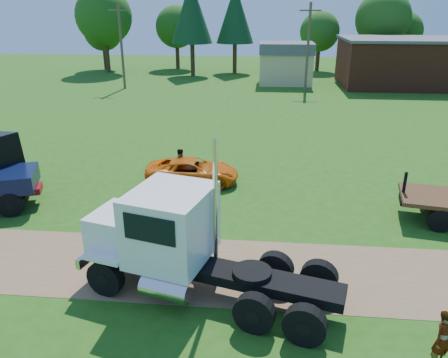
{
  "coord_description": "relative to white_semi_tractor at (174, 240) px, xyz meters",
  "views": [
    {
      "loc": [
        1.77,
        -13.03,
        8.65
      ],
      "look_at": [
        0.09,
        4.6,
        1.6
      ],
      "focal_mm": 35.0,
      "sensor_mm": 36.0,
      "label": 1
    }
  ],
  "objects": [
    {
      "name": "dirt_track",
      "position": [
        0.96,
        1.09,
        -1.72
      ],
      "size": [
        120.0,
        4.2,
        0.01
      ],
      "primitive_type": "cube",
      "color": "brown",
      "rests_on": "ground"
    },
    {
      "name": "spectator_b",
      "position": [
        -1.66,
        9.44,
        -0.88
      ],
      "size": [
        1.01,
        0.91,
        1.7
      ],
      "primitive_type": "imported",
      "rotation": [
        0.0,
        0.0,
        3.53
      ],
      "color": "#999999",
      "rests_on": "ground"
    },
    {
      "name": "ground",
      "position": [
        0.96,
        1.09,
        -1.72
      ],
      "size": [
        140.0,
        140.0,
        0.0
      ],
      "primitive_type": "plane",
      "color": "#215312",
      "rests_on": "ground"
    },
    {
      "name": "orange_pickup",
      "position": [
        -0.92,
        8.97,
        -1.06
      ],
      "size": [
        4.92,
        2.56,
        1.32
      ],
      "primitive_type": "imported",
      "rotation": [
        0.0,
        0.0,
        1.65
      ],
      "color": "orange",
      "rests_on": "ground"
    },
    {
      "name": "spectator_a",
      "position": [
        7.4,
        -2.75,
        -0.9
      ],
      "size": [
        0.71,
        0.64,
        1.64
      ],
      "primitive_type": "imported",
      "rotation": [
        0.0,
        0.0,
        0.52
      ],
      "color": "#999999",
      "rests_on": "ground"
    },
    {
      "name": "tan_shed",
      "position": [
        4.96,
        41.09,
        0.7
      ],
      "size": [
        6.2,
        5.4,
        4.7
      ],
      "color": "tan",
      "rests_on": "ground"
    },
    {
      "name": "brick_building",
      "position": [
        18.96,
        41.09,
        0.94
      ],
      "size": [
        15.4,
        10.4,
        5.3
      ],
      "color": "brown",
      "rests_on": "ground"
    },
    {
      "name": "white_semi_tractor",
      "position": [
        0.0,
        0.0,
        0.0
      ],
      "size": [
        8.54,
        4.68,
        5.05
      ],
      "rotation": [
        0.0,
        0.0,
        -0.26
      ],
      "color": "black",
      "rests_on": "ground"
    },
    {
      "name": "tree_row",
      "position": [
        2.94,
        49.98,
        5.0
      ],
      "size": [
        55.87,
        13.66,
        11.88
      ],
      "color": "#322314",
      "rests_on": "ground"
    },
    {
      "name": "utility_poles",
      "position": [
        6.96,
        36.09,
        2.99
      ],
      "size": [
        42.2,
        0.28,
        9.0
      ],
      "color": "#4A3F2A",
      "rests_on": "ground"
    }
  ]
}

